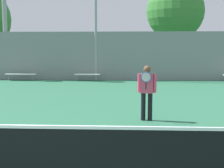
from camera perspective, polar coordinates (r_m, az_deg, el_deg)
tennis_net at (r=5.21m, az=-16.15°, el=-12.73°), size 12.25×0.09×1.05m
tennis_player at (r=9.54m, az=6.39°, el=-0.96°), size 0.57×0.44×1.69m
bench_adjacent_court at (r=20.64m, az=-4.57°, el=1.70°), size 1.67×0.40×0.45m
bench_by_gate at (r=21.67m, az=-16.35°, el=1.69°), size 2.03×0.40×0.45m
light_pole_near_left at (r=23.07m, az=-19.12°, el=13.71°), size 0.90×0.60×9.19m
back_fence at (r=21.13m, az=-1.68°, el=5.14°), size 27.26×0.06×3.26m
tree_green_broad at (r=26.97m, az=11.49°, el=12.82°), size 4.75×4.75×7.52m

